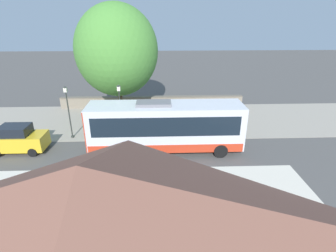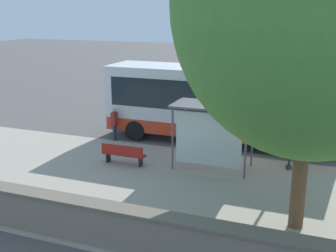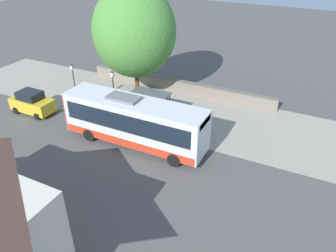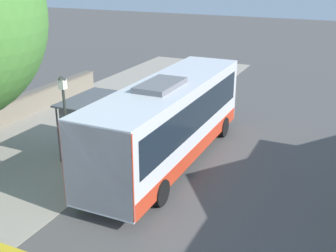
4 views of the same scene
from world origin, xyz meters
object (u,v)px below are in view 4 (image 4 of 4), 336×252
street_lamp_near (66,123)px  pedestrian (179,105)px  bus_shelter (88,107)px  bench (116,117)px  bus (169,120)px

street_lamp_near → pedestrian: bearing=83.4°
street_lamp_near → bus_shelter: bearing=110.9°
pedestrian → bench: 3.52m
bus_shelter → bench: bearing=102.6°
bench → bus: bearing=-32.7°
bus_shelter → pedestrian: bearing=69.1°
bus_shelter → street_lamp_near: street_lamp_near is taller
pedestrian → street_lamp_near: bearing=-96.6°
bench → bus_shelter: bearing=-77.4°
bus → pedestrian: size_ratio=6.69×
bench → street_lamp_near: street_lamp_near is taller
pedestrian → street_lamp_near: street_lamp_near is taller
bench → street_lamp_near: (1.91, -6.49, 2.14)m
bus → street_lamp_near: (-2.61, -3.58, 0.65)m
bus → bench: (-4.53, 2.91, -1.49)m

